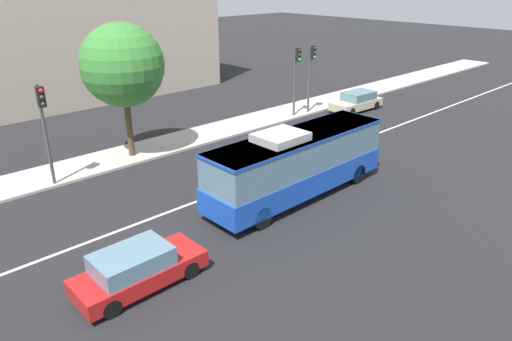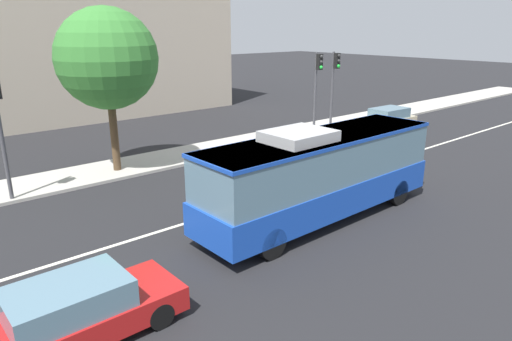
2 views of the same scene
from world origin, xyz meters
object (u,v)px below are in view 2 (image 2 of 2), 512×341
(traffic_light_mid_block, at_px, (334,78))
(street_tree_kerbside_centre, at_px, (107,59))
(sedan_beige, at_px, (387,119))
(traffic_light_near_corner, at_px, (317,80))
(transit_bus, at_px, (320,171))
(sedan_red, at_px, (78,312))

(traffic_light_mid_block, xyz_separation_m, street_tree_kerbside_centre, (-14.59, 0.93, 1.78))
(sedan_beige, xyz_separation_m, traffic_light_near_corner, (-5.01, 1.94, 2.84))
(transit_bus, distance_m, sedan_red, 9.33)
(traffic_light_mid_block, height_order, street_tree_kerbside_centre, street_tree_kerbside_centre)
(sedan_red, distance_m, traffic_light_mid_block, 23.13)
(sedan_red, bearing_deg, street_tree_kerbside_centre, 61.67)
(transit_bus, bearing_deg, traffic_light_mid_block, 38.20)
(traffic_light_mid_block, bearing_deg, transit_bus, -50.23)
(sedan_red, relative_size, traffic_light_mid_block, 0.87)
(traffic_light_near_corner, bearing_deg, transit_bus, -43.48)
(traffic_light_near_corner, relative_size, street_tree_kerbside_centre, 0.68)
(sedan_red, height_order, traffic_light_near_corner, traffic_light_near_corner)
(transit_bus, relative_size, sedan_beige, 2.19)
(sedan_beige, relative_size, sedan_red, 1.01)
(sedan_beige, xyz_separation_m, sedan_red, (-24.02, -8.41, 0.00))
(transit_bus, distance_m, traffic_light_near_corner, 13.55)
(traffic_light_near_corner, distance_m, street_tree_kerbside_centre, 13.22)
(sedan_red, distance_m, traffic_light_near_corner, 21.83)
(traffic_light_mid_block, bearing_deg, sedan_red, -62.42)
(traffic_light_near_corner, bearing_deg, traffic_light_mid_block, 90.30)
(street_tree_kerbside_centre, bearing_deg, transit_bus, -71.99)
(sedan_beige, bearing_deg, traffic_light_mid_block, -25.49)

